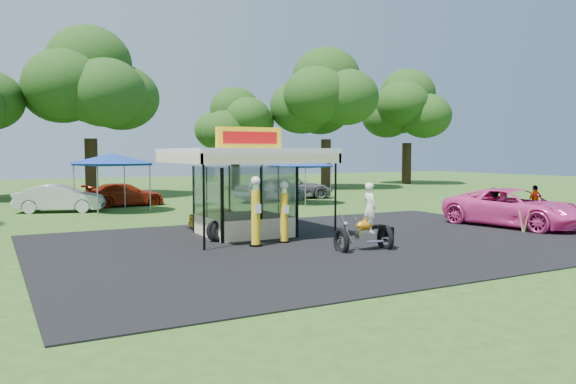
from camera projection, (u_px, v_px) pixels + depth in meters
name	position (u px, v px, depth m)	size (l,w,h in m)	color
ground	(362.00, 251.00, 18.34)	(120.00, 120.00, 0.00)	#2E4D18
asphalt_apron	(329.00, 242.00, 20.10)	(20.00, 14.00, 0.04)	black
gas_station_kiosk	(244.00, 190.00, 21.66)	(5.40, 5.40, 4.18)	white
gas_pump_left	(256.00, 213.00, 19.05)	(0.45, 0.45, 2.43)	black
gas_pump_right	(284.00, 214.00, 19.87)	(0.41, 0.41, 2.22)	black
motorcycle	(368.00, 223.00, 18.35)	(2.01, 1.11, 2.33)	black
spare_tires	(219.00, 231.00, 20.11)	(0.95, 0.57, 0.82)	black
a_frame_sign	(526.00, 221.00, 22.64)	(0.55, 0.57, 0.92)	#593819
kiosk_car	(223.00, 218.00, 23.69)	(1.13, 2.82, 0.96)	yellow
pink_sedan	(515.00, 208.00, 24.25)	(2.77, 6.00, 1.67)	#FD44A5
spectator_east_a	(494.00, 206.00, 25.40)	(1.07, 0.61, 1.65)	black
spectator_east_b	(535.00, 201.00, 27.81)	(0.95, 0.40, 1.62)	gray
bg_car_a	(60.00, 198.00, 30.37)	(1.60, 4.58, 1.51)	beige
bg_car_b	(125.00, 195.00, 33.88)	(1.93, 4.75, 1.38)	#99230B
bg_car_c	(271.00, 189.00, 37.04)	(1.99, 4.95, 1.69)	#AFAFB3
bg_car_d	(295.00, 188.00, 39.73)	(2.49, 5.39, 1.50)	slate
tent_west	(111.00, 159.00, 30.35)	(4.55, 4.55, 3.18)	gray
tent_east	(301.00, 162.00, 35.22)	(4.16, 4.16, 2.91)	gray
oak_far_c	(90.00, 91.00, 40.42)	(10.21, 10.21, 12.04)	black
oak_far_d	(235.00, 126.00, 49.18)	(7.36, 7.36, 8.76)	black
oak_far_e	(326.00, 101.00, 50.03)	(10.34, 10.34, 12.31)	black
oak_far_f	(407.00, 112.00, 57.61)	(9.56, 9.56, 11.52)	black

